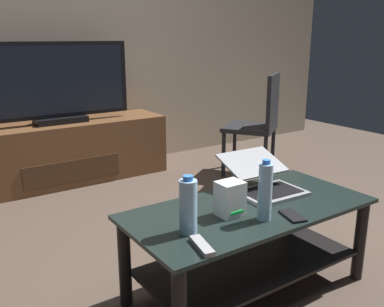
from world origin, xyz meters
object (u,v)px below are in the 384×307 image
media_cabinet (63,152)px  television (58,85)px  water_bottle_near (265,192)px  water_bottle_far (188,206)px  dining_chair (259,120)px  cell_phone (292,216)px  tv_remote (202,246)px  router_box (230,198)px  coffee_table (249,234)px  laptop (263,180)px

media_cabinet → television: 0.59m
water_bottle_near → water_bottle_far: (-0.35, 0.08, -0.01)m
television → dining_chair: (1.56, -0.79, -0.35)m
cell_phone → tv_remote: 0.51m
dining_chair → cell_phone: size_ratio=6.65×
router_box → water_bottle_far: size_ratio=0.64×
coffee_table → dining_chair: dining_chair is taller
television → router_box: television is taller
coffee_table → water_bottle_near: bearing=-109.0°
water_bottle_near → water_bottle_far: 0.36m
television → water_bottle_near: bearing=-85.5°
dining_chair → laptop: 1.69m
laptop → tv_remote: size_ratio=2.55×
dining_chair → tv_remote: size_ratio=5.82×
coffee_table → laptop: laptop is taller
water_bottle_far → laptop: bearing=17.3°
water_bottle_far → router_box: bearing=9.7°
television → water_bottle_far: television is taller
coffee_table → water_bottle_near: water_bottle_near is taller
dining_chair → laptop: dining_chair is taller
media_cabinet → television: television is taller
television → dining_chair: bearing=-27.0°
router_box → cell_phone: bearing=-39.1°
television → cell_phone: size_ratio=8.80×
water_bottle_near → coffee_table: bearing=71.0°
router_box → cell_phone: 0.29m
router_box → cell_phone: (0.22, -0.18, -0.07)m
coffee_table → water_bottle_far: 0.48m
media_cabinet → tv_remote: 2.42m
water_bottle_near → cell_phone: 0.19m
cell_phone → water_bottle_far: bearing=-179.3°
dining_chair → coffee_table: bearing=-134.0°
coffee_table → router_box: router_box is taller
laptop → water_bottle_near: bearing=-132.7°
television → water_bottle_near: size_ratio=4.43×
router_box → dining_chair: bearing=43.4°
tv_remote → laptop: bearing=40.1°
router_box → water_bottle_near: water_bottle_near is taller
laptop → cell_phone: laptop is taller
television → water_bottle_far: (-0.17, -2.23, -0.28)m
water_bottle_far → media_cabinet: bearing=85.7°
router_box → tv_remote: size_ratio=0.99×
water_bottle_far → cell_phone: 0.51m
tv_remote → coffee_table: bearing=38.1°
laptop → cell_phone: size_ratio=2.92×
dining_chair → tv_remote: (-1.76, -1.58, -0.05)m
television → coffee_table: bearing=-83.9°
media_cabinet → water_bottle_far: 2.28m
coffee_table → laptop: bearing=32.0°
water_bottle_near → laptop: bearing=47.3°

